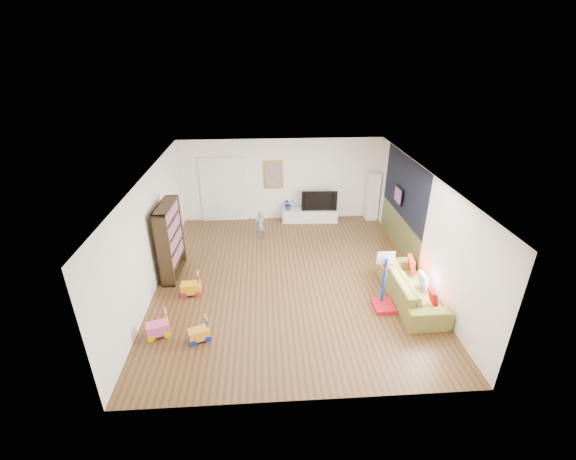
{
  "coord_description": "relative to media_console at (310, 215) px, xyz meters",
  "views": [
    {
      "loc": [
        -0.57,
        -8.25,
        5.34
      ],
      "look_at": [
        0.0,
        0.4,
        1.15
      ],
      "focal_mm": 24.0,
      "sensor_mm": 36.0,
      "label": 1
    }
  ],
  "objects": [
    {
      "name": "wall_front",
      "position": [
        -0.93,
        -7.17,
        1.14
      ],
      "size": [
        6.5,
        0.0,
        2.7
      ],
      "primitive_type": "cube",
      "color": "silver",
      "rests_on": "ground"
    },
    {
      "name": "navy_accent",
      "position": [
        2.31,
        -2.02,
        1.64
      ],
      "size": [
        0.01,
        3.2,
        1.7
      ],
      "primitive_type": "cube",
      "color": "black",
      "rests_on": "wall_right"
    },
    {
      "name": "artwork_right",
      "position": [
        2.24,
        -1.82,
        1.34
      ],
      "size": [
        0.04,
        0.56,
        0.46
      ],
      "primitive_type": "cube",
      "color": "#7F3F8C",
      "rests_on": "wall_right"
    },
    {
      "name": "ride_on_orange",
      "position": [
        -2.87,
        -5.61,
        0.06
      ],
      "size": [
        0.47,
        0.38,
        0.54
      ],
      "primitive_type": "cube",
      "rotation": [
        0.0,
        0.0,
        0.38
      ],
      "color": "orange",
      "rests_on": "ground"
    },
    {
      "name": "painting_back",
      "position": [
        -1.18,
        0.29,
        1.34
      ],
      "size": [
        0.62,
        0.06,
        0.92
      ],
      "primitive_type": "cube",
      "color": "gold",
      "rests_on": "wall_back"
    },
    {
      "name": "wall_back",
      "position": [
        -0.93,
        0.33,
        1.14
      ],
      "size": [
        6.5,
        0.0,
        2.7
      ],
      "primitive_type": "cube",
      "color": "white",
      "rests_on": "ground"
    },
    {
      "name": "child",
      "position": [
        -1.64,
        -1.19,
        0.24
      ],
      "size": [
        0.39,
        0.35,
        0.9
      ],
      "primitive_type": "imported",
      "rotation": [
        0.0,
        0.0,
        3.66
      ],
      "color": "slate",
      "rests_on": "ground"
    },
    {
      "name": "basketball_hoop",
      "position": [
        1.1,
        -4.8,
        0.45
      ],
      "size": [
        0.47,
        0.56,
        1.33
      ],
      "primitive_type": "cube",
      "rotation": [
        0.0,
        0.0,
        0.02
      ],
      "color": "red",
      "rests_on": "ground"
    },
    {
      "name": "wall_right",
      "position": [
        2.32,
        -3.42,
        1.14
      ],
      "size": [
        0.0,
        7.5,
        2.7
      ],
      "primitive_type": "cube",
      "color": "white",
      "rests_on": "ground"
    },
    {
      "name": "pillow_right",
      "position": [
        2.02,
        -3.85,
        0.32
      ],
      "size": [
        0.18,
        0.41,
        0.4
      ],
      "primitive_type": "cube",
      "rotation": [
        0.0,
        0.0,
        -0.2
      ],
      "color": "#B6110B",
      "rests_on": "sofa"
    },
    {
      "name": "ride_on_pink",
      "position": [
        -3.71,
        -5.41,
        0.08
      ],
      "size": [
        0.51,
        0.4,
        0.59
      ],
      "primitive_type": "cube",
      "rotation": [
        0.0,
        0.0,
        0.32
      ],
      "color": "#F358A5",
      "rests_on": "ground"
    },
    {
      "name": "wall_left",
      "position": [
        -4.18,
        -3.42,
        1.14
      ],
      "size": [
        0.0,
        7.5,
        2.7
      ],
      "primitive_type": "cube",
      "color": "silver",
      "rests_on": "ground"
    },
    {
      "name": "ceiling",
      "position": [
        -0.93,
        -3.42,
        2.49
      ],
      "size": [
        6.5,
        7.5,
        0.0
      ],
      "primitive_type": "cube",
      "color": "white",
      "rests_on": "ground"
    },
    {
      "name": "pillow_left",
      "position": [
        2.0,
        -5.19,
        0.32
      ],
      "size": [
        0.12,
        0.35,
        0.34
      ],
      "primitive_type": "cube",
      "rotation": [
        0.0,
        0.0,
        -0.1
      ],
      "color": "#AC090D",
      "rests_on": "sofa"
    },
    {
      "name": "vase_plant",
      "position": [
        -0.72,
        0.04,
        0.41
      ],
      "size": [
        0.42,
        0.38,
        0.39
      ],
      "primitive_type": "imported",
      "rotation": [
        0.0,
        0.0,
        0.27
      ],
      "color": "navy",
      "rests_on": "media_console"
    },
    {
      "name": "tv",
      "position": [
        0.29,
        0.0,
        0.55
      ],
      "size": [
        1.16,
        0.2,
        0.67
      ],
      "primitive_type": "imported",
      "rotation": [
        0.0,
        0.0,
        -0.04
      ],
      "color": "black",
      "rests_on": "media_console"
    },
    {
      "name": "bookshelf",
      "position": [
        -3.86,
        -3.02,
        0.74
      ],
      "size": [
        0.4,
        1.32,
        1.91
      ],
      "primitive_type": "cube",
      "rotation": [
        0.0,
        0.0,
        -0.04
      ],
      "color": "#322414",
      "rests_on": "ground"
    },
    {
      "name": "sofa",
      "position": [
        1.8,
        -4.55,
        0.13
      ],
      "size": [
        0.95,
        2.34,
        0.68
      ],
      "primitive_type": "imported",
      "rotation": [
        0.0,
        0.0,
        1.59
      ],
      "color": "olive",
      "rests_on": "ground"
    },
    {
      "name": "tall_cabinet",
      "position": [
        2.08,
        0.09,
        0.59
      ],
      "size": [
        0.39,
        0.39,
        1.61
      ],
      "primitive_type": "cube",
      "rotation": [
        0.0,
        0.0,
        0.04
      ],
      "color": "white",
      "rests_on": "ground"
    },
    {
      "name": "media_console",
      "position": [
        0.0,
        0.0,
        0.0
      ],
      "size": [
        1.84,
        0.56,
        0.42
      ],
      "primitive_type": "cube",
      "rotation": [
        0.0,
        0.0,
        -0.06
      ],
      "color": "silver",
      "rests_on": "ground"
    },
    {
      "name": "floor",
      "position": [
        -0.93,
        -3.42,
        -0.21
      ],
      "size": [
        6.5,
        7.5,
        0.0
      ],
      "primitive_type": "cube",
      "color": "brown",
      "rests_on": "ground"
    },
    {
      "name": "ride_on_yellow",
      "position": [
        -3.28,
        -4.0,
        0.08
      ],
      "size": [
        0.46,
        0.3,
        0.59
      ],
      "primitive_type": "cube",
      "rotation": [
        0.0,
        0.0,
        0.06
      ],
      "color": "gold",
      "rests_on": "ground"
    },
    {
      "name": "olive_wainscot",
      "position": [
        2.31,
        -2.02,
        0.29
      ],
      "size": [
        0.01,
        3.2,
        1.0
      ],
      "primitive_type": "cube",
      "color": "brown",
      "rests_on": "wall_right"
    },
    {
      "name": "pillow_center",
      "position": [
        2.04,
        -4.57,
        0.32
      ],
      "size": [
        0.11,
        0.36,
        0.36
      ],
      "primitive_type": "cube",
      "rotation": [
        0.0,
        0.0,
        0.04
      ],
      "color": "silver",
      "rests_on": "sofa"
    },
    {
      "name": "doorway",
      "position": [
        -2.83,
        0.29,
        0.84
      ],
      "size": [
        1.45,
        0.06,
        2.1
      ],
      "primitive_type": "cube",
      "color": "white",
      "rests_on": "ground"
    }
  ]
}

